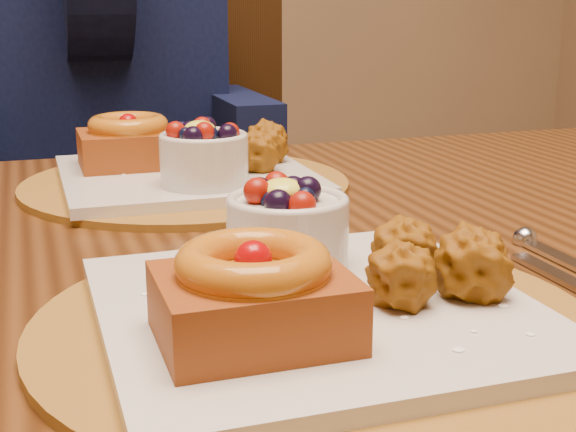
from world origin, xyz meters
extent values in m
cube|color=#331909|center=(0.01, 0.04, 0.73)|extent=(1.60, 0.90, 0.04)
cylinder|color=brown|center=(0.01, -0.18, 0.76)|extent=(0.38, 0.38, 0.01)
cube|color=silver|center=(0.01, -0.18, 0.77)|extent=(0.28, 0.28, 0.01)
cube|color=#542007|center=(-0.04, -0.22, 0.80)|extent=(0.11, 0.09, 0.04)
torus|color=#924409|center=(-0.04, -0.22, 0.82)|extent=(0.09, 0.09, 0.02)
sphere|color=#980204|center=(-0.04, -0.22, 0.82)|extent=(0.02, 0.02, 0.02)
sphere|color=#97580B|center=(0.09, -0.15, 0.80)|extent=(0.04, 0.04, 0.04)
sphere|color=#97580B|center=(0.06, -0.20, 0.80)|extent=(0.04, 0.04, 0.04)
sphere|color=#97580B|center=(0.11, -0.20, 0.80)|extent=(0.04, 0.04, 0.04)
cylinder|color=silver|center=(0.02, -0.10, 0.80)|extent=(0.09, 0.09, 0.05)
torus|color=silver|center=(0.02, -0.10, 0.83)|extent=(0.09, 0.09, 0.01)
ellipsoid|color=#F2F13E|center=(0.01, -0.10, 0.83)|extent=(0.03, 0.03, 0.02)
cylinder|color=brown|center=(0.01, 0.26, 0.76)|extent=(0.38, 0.38, 0.01)
cube|color=silver|center=(0.01, 0.26, 0.77)|extent=(0.28, 0.28, 0.01)
cube|color=#542007|center=(-0.05, 0.31, 0.80)|extent=(0.12, 0.09, 0.04)
torus|color=#924409|center=(-0.05, 0.31, 0.82)|extent=(0.09, 0.09, 0.02)
sphere|color=#980204|center=(-0.05, 0.31, 0.83)|extent=(0.02, 0.02, 0.02)
sphere|color=#97580B|center=(0.09, 0.24, 0.80)|extent=(0.05, 0.05, 0.05)
sphere|color=#97580B|center=(0.06, 0.29, 0.80)|extent=(0.05, 0.05, 0.05)
sphere|color=#97580B|center=(0.12, 0.29, 0.80)|extent=(0.05, 0.05, 0.05)
cylinder|color=silver|center=(0.02, 0.18, 0.80)|extent=(0.09, 0.09, 0.05)
torus|color=silver|center=(0.02, 0.18, 0.83)|extent=(0.09, 0.09, 0.01)
ellipsoid|color=#F2F13E|center=(0.01, 0.18, 0.84)|extent=(0.03, 0.03, 0.02)
cube|color=black|center=(0.08, 0.80, 0.50)|extent=(0.57, 0.57, 0.04)
cylinder|color=black|center=(0.25, 0.56, 0.24)|extent=(0.04, 0.04, 0.48)
cylinder|color=black|center=(-0.09, 1.05, 0.24)|extent=(0.04, 0.04, 0.48)
cylinder|color=black|center=(0.32, 0.97, 0.24)|extent=(0.04, 0.04, 0.48)
cube|color=black|center=(0.12, 1.02, 0.76)|extent=(0.49, 0.12, 0.51)
cube|color=black|center=(-0.04, 0.77, 0.79)|extent=(0.42, 0.22, 0.60)
cube|color=black|center=(0.18, 0.65, 0.77)|extent=(0.08, 0.30, 0.08)
camera|label=1|loc=(-0.16, -0.64, 0.97)|focal=50.00mm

